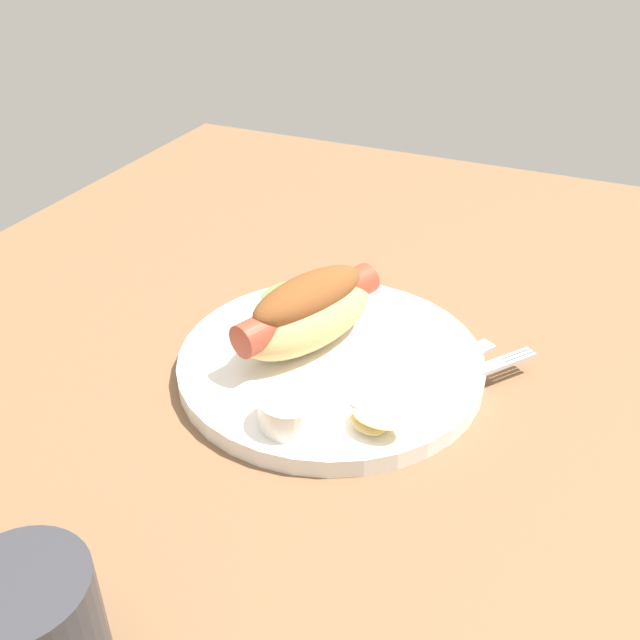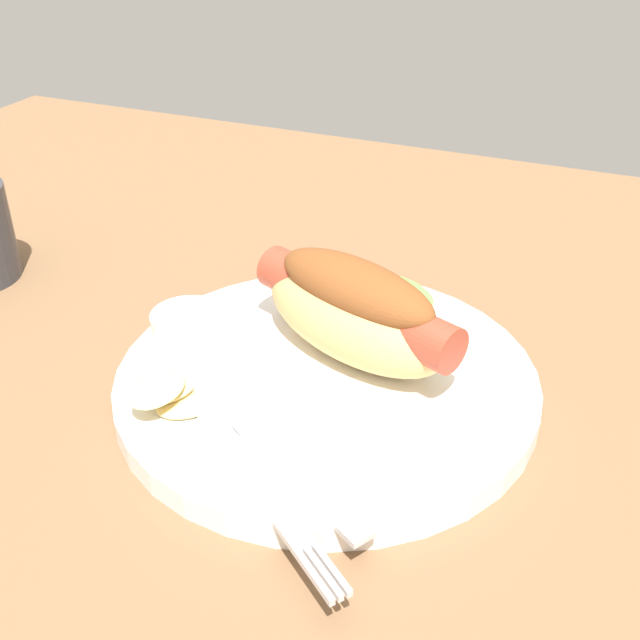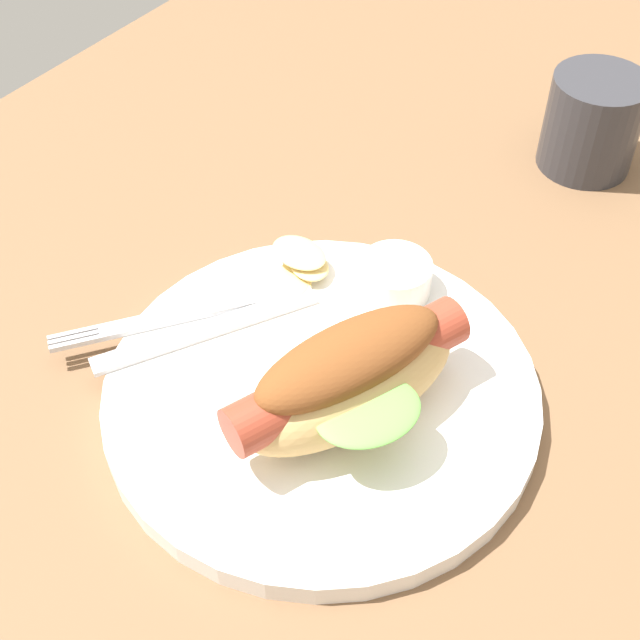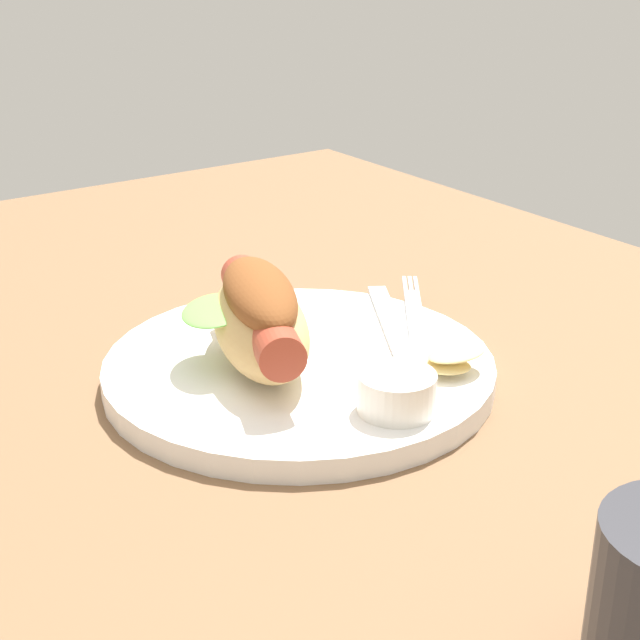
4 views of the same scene
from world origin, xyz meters
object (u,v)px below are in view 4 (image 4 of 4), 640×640
Objects in this scene: plate at (299,369)px; hot_dog at (262,315)px; sauce_ramekin at (397,392)px; knife at (391,325)px; chips_pile at (446,360)px; fork at (415,319)px.

plate is 4.89cm from hot_dog.
sauce_ramekin reaches higher than knife.
knife is at bearing 93.78° from plate.
hot_dog is at bearing -163.81° from sauce_ramekin.
sauce_ramekin is at bearing -69.14° from chips_pile.
plate is 8.59cm from knife.
plate is at bearing -175.60° from sauce_ramekin.
chips_pile is at bearing 110.86° from sauce_ramekin.
hot_dog reaches higher than chips_pile.
chips_pile is (-2.31, 6.06, -0.41)cm from sauce_ramekin.
sauce_ramekin is 0.35× the size of fork.
hot_dog reaches higher than sauce_ramekin.
sauce_ramekin reaches higher than chips_pile.
sauce_ramekin is at bearing 4.40° from plate.
knife is at bearing 142.25° from sauce_ramekin.
chips_pile reaches higher than knife.
chips_pile is at bearing -169.98° from fork.
fork reaches higher than plate.
plate is at bearing 123.67° from knife.
plate is at bearing 129.69° from fork.
fork is (-0.48, 10.71, 1.00)cm from plate.
plate is at bearing -136.58° from chips_pile.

